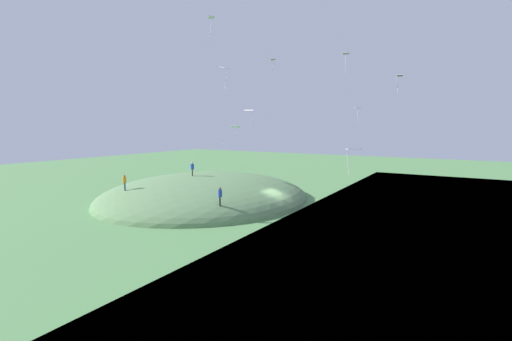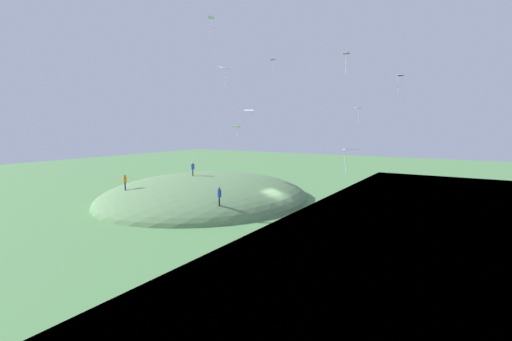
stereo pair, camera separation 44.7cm
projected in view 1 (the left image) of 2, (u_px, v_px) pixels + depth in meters
The scene contains 15 objects.
ground_plane at pixel (277, 209), 39.62m from camera, with size 160.00×160.00×0.00m, color #54894D.
grass_hill at pixel (206, 199), 45.62m from camera, with size 25.61×27.98×6.26m, color #5E8554.
person_near_shore at pixel (192, 167), 43.98m from camera, with size 0.63×0.63×1.74m.
person_walking_path at pixel (220, 194), 34.24m from camera, with size 0.57×0.57×1.81m.
person_with_child at pixel (124, 180), 39.25m from camera, with size 0.49×0.49×1.79m.
kite_0 at pixel (211, 19), 35.99m from camera, with size 1.02×1.06×1.98m.
kite_1 at pixel (399, 78), 39.10m from camera, with size 0.65×0.58×1.98m.
kite_2 at pixel (353, 151), 23.12m from camera, with size 1.10×1.02×1.73m.
kite_3 at pixel (249, 111), 40.73m from camera, with size 1.28×1.15×2.06m.
kite_4 at pixel (346, 55), 39.08m from camera, with size 0.71×1.00×2.21m.
kite_5 at pixel (225, 143), 46.53m from camera, with size 0.80×1.00×1.11m.
kite_6 at pixel (273, 60), 35.95m from camera, with size 0.91×0.96×1.39m.
kite_7 at pixel (357, 109), 43.25m from camera, with size 0.91×0.94×1.82m.
kite_8 at pixel (225, 69), 32.82m from camera, with size 0.62×0.86×2.01m.
kite_9 at pixel (235, 127), 45.62m from camera, with size 1.37×1.13×1.33m.
Camera 1 is at (-17.86, 34.52, 9.14)m, focal length 24.94 mm.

